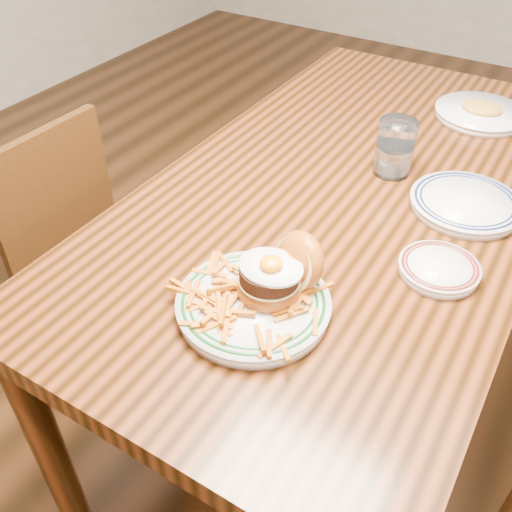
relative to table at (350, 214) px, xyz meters
The scene contains 8 objects.
floor 0.66m from the table, ahead, with size 6.00×6.00×0.00m, color black.
table is the anchor object (origin of this frame).
chair_left 0.92m from the table, 161.32° to the right, with size 0.39×0.39×0.81m.
main_plate 0.49m from the table, 86.77° to the right, with size 0.28×0.29×0.13m.
side_plate 0.36m from the table, 37.86° to the right, with size 0.16×0.16×0.02m.
rear_plate 0.27m from the table, ahead, with size 0.24×0.24×0.03m.
water_glass 0.18m from the table, 59.97° to the left, with size 0.09×0.09×0.13m.
far_plate 0.54m from the table, 72.10° to the left, with size 0.25×0.25×0.05m.
Camera 1 is at (0.40, -1.10, 1.48)m, focal length 40.00 mm.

